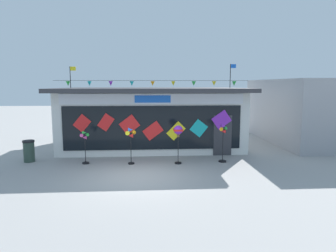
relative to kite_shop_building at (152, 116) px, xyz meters
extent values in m
plane|color=#9E9B99|center=(-0.69, -5.94, -1.68)|extent=(80.00, 80.00, 0.00)
cube|color=silver|center=(0.00, 0.06, -0.12)|extent=(9.57, 5.57, 3.12)
cube|color=#333338|center=(0.00, -0.40, 1.54)|extent=(9.97, 6.50, 0.20)
cube|color=silver|center=(0.00, -2.76, 1.14)|extent=(8.80, 0.08, 0.50)
cube|color=blue|center=(0.00, -2.79, 1.14)|extent=(1.72, 0.04, 0.35)
cube|color=black|center=(0.00, -2.75, -0.26)|extent=(8.61, 0.06, 2.14)
cube|color=#333338|center=(3.44, -2.76, -0.68)|extent=(0.90, 0.07, 2.00)
cube|color=red|center=(-3.36, -2.81, 0.00)|extent=(0.88, 0.03, 0.90)
cube|color=red|center=(-2.24, -2.81, 0.03)|extent=(0.84, 0.03, 0.89)
cube|color=red|center=(-1.12, -2.81, -0.09)|extent=(1.03, 0.03, 1.01)
cube|color=red|center=(0.00, -2.81, -0.40)|extent=(1.04, 0.03, 0.98)
cube|color=yellow|center=(1.12, -2.81, -0.42)|extent=(0.95, 0.03, 0.95)
cube|color=#19B7BC|center=(2.24, -2.81, -0.29)|extent=(0.92, 0.03, 0.92)
cube|color=purple|center=(3.36, -2.81, 0.11)|extent=(1.02, 0.03, 0.99)
cylinder|color=black|center=(0.00, -2.89, 2.01)|extent=(9.18, 0.01, 0.01)
cone|color=green|center=(-3.91, -2.89, 1.87)|extent=(0.20, 0.20, 0.22)
cone|color=#19B7BC|center=(-2.94, -2.89, 1.87)|extent=(0.20, 0.20, 0.22)
cone|color=purple|center=(-1.96, -2.89, 1.87)|extent=(0.20, 0.20, 0.22)
cone|color=#19B7BC|center=(-0.98, -2.89, 1.87)|extent=(0.20, 0.20, 0.22)
cone|color=orange|center=(0.00, -2.89, 1.87)|extent=(0.20, 0.20, 0.22)
cone|color=yellow|center=(0.98, -2.89, 1.87)|extent=(0.20, 0.20, 0.22)
cone|color=green|center=(1.95, -2.89, 1.87)|extent=(0.20, 0.20, 0.22)
cone|color=yellow|center=(2.93, -2.89, 1.87)|extent=(0.20, 0.20, 0.22)
cone|color=green|center=(3.91, -2.89, 1.87)|extent=(0.20, 0.20, 0.22)
cylinder|color=black|center=(-4.54, 0.06, 2.23)|extent=(0.04, 0.04, 1.18)
cube|color=yellow|center=(-4.38, 0.06, 2.70)|extent=(0.32, 0.02, 0.22)
cylinder|color=black|center=(4.53, 0.06, 2.32)|extent=(0.04, 0.04, 1.36)
cube|color=blue|center=(4.69, 0.06, 2.87)|extent=(0.32, 0.02, 0.22)
cylinder|color=black|center=(-3.03, -3.93, -1.65)|extent=(0.30, 0.30, 0.06)
cylinder|color=black|center=(-3.03, -3.93, -1.03)|extent=(0.03, 0.03, 1.30)
cylinder|color=black|center=(-3.03, -3.97, -0.38)|extent=(0.06, 0.04, 0.06)
cone|color=green|center=(-2.92, -3.97, -0.38)|extent=(0.16, 0.17, 0.16)
cone|color=green|center=(-3.03, -3.97, -0.27)|extent=(0.17, 0.16, 0.16)
cone|color=#EA4CA3|center=(-3.14, -3.97, -0.38)|extent=(0.16, 0.17, 0.16)
cone|color=#EA4CA3|center=(-3.03, -3.97, -0.49)|extent=(0.17, 0.16, 0.16)
cylinder|color=black|center=(-1.00, -4.12, -1.65)|extent=(0.28, 0.28, 0.06)
cylinder|color=black|center=(-1.00, -4.12, -0.97)|extent=(0.03, 0.03, 1.41)
cylinder|color=black|center=(-1.00, -4.16, -0.27)|extent=(0.06, 0.04, 0.06)
cone|color=orange|center=(-0.87, -4.16, -0.27)|extent=(0.19, 0.20, 0.19)
cone|color=blue|center=(-1.00, -4.16, -0.14)|extent=(0.20, 0.19, 0.19)
cone|color=yellow|center=(-1.13, -4.16, -0.27)|extent=(0.19, 0.20, 0.19)
cone|color=red|center=(-1.00, -4.16, -0.40)|extent=(0.20, 0.19, 0.19)
cylinder|color=black|center=(1.08, -4.21, -1.65)|extent=(0.30, 0.30, 0.06)
cylinder|color=black|center=(1.08, -4.21, -1.02)|extent=(0.03, 0.03, 1.32)
sphere|color=purple|center=(1.08, -4.21, -0.16)|extent=(0.40, 0.40, 0.40)
cube|color=red|center=(1.08, -4.21, -0.16)|extent=(0.40, 0.40, 0.09)
cube|color=brown|center=(1.08, -4.21, -0.42)|extent=(0.10, 0.10, 0.10)
cylinder|color=black|center=(3.14, -4.03, -1.65)|extent=(0.36, 0.36, 0.06)
cylinder|color=black|center=(3.14, -4.03, -0.91)|extent=(0.03, 0.03, 1.53)
cylinder|color=black|center=(3.14, -4.07, -0.15)|extent=(0.06, 0.04, 0.06)
cone|color=green|center=(3.26, -4.07, -0.15)|extent=(0.17, 0.18, 0.17)
cone|color=purple|center=(3.14, -4.07, -0.03)|extent=(0.18, 0.17, 0.17)
cone|color=orange|center=(3.02, -4.07, -0.15)|extent=(0.17, 0.18, 0.17)
cone|color=red|center=(3.14, -4.07, -0.27)|extent=(0.18, 0.17, 0.17)
cylinder|color=#2D4238|center=(-5.67, -3.40, -1.22)|extent=(0.48, 0.48, 0.91)
cylinder|color=black|center=(-5.67, -3.40, -0.73)|extent=(0.52, 0.52, 0.08)
cube|color=#99999E|center=(11.09, 0.75, 0.23)|extent=(7.85, 8.11, 3.81)
camera|label=1|loc=(-0.25, -17.12, 1.81)|focal=31.96mm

